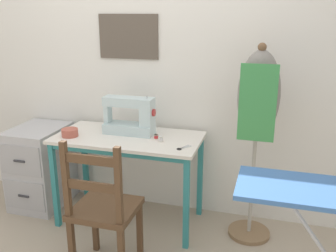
{
  "coord_description": "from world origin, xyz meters",
  "views": [
    {
      "loc": [
        1.06,
        -2.27,
        1.67
      ],
      "look_at": [
        0.33,
        0.26,
        0.85
      ],
      "focal_mm": 40.0,
      "sensor_mm": 36.0,
      "label": 1
    }
  ],
  "objects_px": {
    "filing_cabinet": "(41,166)",
    "dress_form": "(258,107)",
    "scissors": "(182,148)",
    "thread_spool_mid_table": "(161,139)",
    "wooden_chair": "(103,210)",
    "sewing_machine": "(132,117)",
    "thread_spool_near_machine": "(156,137)",
    "fabric_bowl": "(70,132)"
  },
  "relations": [
    {
      "from": "scissors",
      "to": "dress_form",
      "type": "bearing_deg",
      "value": 21.98
    },
    {
      "from": "filing_cabinet",
      "to": "dress_form",
      "type": "height_order",
      "value": "dress_form"
    },
    {
      "from": "thread_spool_mid_table",
      "to": "filing_cabinet",
      "type": "bearing_deg",
      "value": 174.98
    },
    {
      "from": "scissors",
      "to": "thread_spool_near_machine",
      "type": "distance_m",
      "value": 0.28
    },
    {
      "from": "thread_spool_near_machine",
      "to": "dress_form",
      "type": "height_order",
      "value": "dress_form"
    },
    {
      "from": "dress_form",
      "to": "fabric_bowl",
      "type": "bearing_deg",
      "value": -172.73
    },
    {
      "from": "thread_spool_near_machine",
      "to": "dress_form",
      "type": "bearing_deg",
      "value": 3.75
    },
    {
      "from": "dress_form",
      "to": "sewing_machine",
      "type": "bearing_deg",
      "value": 179.1
    },
    {
      "from": "fabric_bowl",
      "to": "scissors",
      "type": "xyz_separation_m",
      "value": [
        0.9,
        -0.02,
        -0.03
      ]
    },
    {
      "from": "sewing_machine",
      "to": "dress_form",
      "type": "distance_m",
      "value": 0.97
    },
    {
      "from": "sewing_machine",
      "to": "fabric_bowl",
      "type": "bearing_deg",
      "value": -156.37
    },
    {
      "from": "sewing_machine",
      "to": "wooden_chair",
      "type": "relative_size",
      "value": 0.44
    },
    {
      "from": "filing_cabinet",
      "to": "thread_spool_near_machine",
      "type": "bearing_deg",
      "value": -2.65
    },
    {
      "from": "sewing_machine",
      "to": "dress_form",
      "type": "bearing_deg",
      "value": -0.9
    },
    {
      "from": "dress_form",
      "to": "filing_cabinet",
      "type": "bearing_deg",
      "value": 179.93
    },
    {
      "from": "wooden_chair",
      "to": "dress_form",
      "type": "height_order",
      "value": "dress_form"
    },
    {
      "from": "fabric_bowl",
      "to": "thread_spool_near_machine",
      "type": "bearing_deg",
      "value": 11.12
    },
    {
      "from": "wooden_chair",
      "to": "fabric_bowl",
      "type": "bearing_deg",
      "value": 134.84
    },
    {
      "from": "filing_cabinet",
      "to": "scissors",
      "type": "bearing_deg",
      "value": -8.66
    },
    {
      "from": "thread_spool_mid_table",
      "to": "thread_spool_near_machine",
      "type": "bearing_deg",
      "value": 136.7
    },
    {
      "from": "scissors",
      "to": "dress_form",
      "type": "relative_size",
      "value": 0.08
    },
    {
      "from": "fabric_bowl",
      "to": "thread_spool_mid_table",
      "type": "height_order",
      "value": "fabric_bowl"
    },
    {
      "from": "wooden_chair",
      "to": "filing_cabinet",
      "type": "relative_size",
      "value": 1.33
    },
    {
      "from": "thread_spool_mid_table",
      "to": "wooden_chair",
      "type": "xyz_separation_m",
      "value": [
        -0.2,
        -0.6,
        -0.3
      ]
    },
    {
      "from": "scissors",
      "to": "filing_cabinet",
      "type": "bearing_deg",
      "value": 171.34
    },
    {
      "from": "thread_spool_near_machine",
      "to": "dress_form",
      "type": "xyz_separation_m",
      "value": [
        0.74,
        0.05,
        0.27
      ]
    },
    {
      "from": "dress_form",
      "to": "scissors",
      "type": "bearing_deg",
      "value": -158.02
    },
    {
      "from": "scissors",
      "to": "thread_spool_near_machine",
      "type": "relative_size",
      "value": 3.2
    },
    {
      "from": "fabric_bowl",
      "to": "scissors",
      "type": "relative_size",
      "value": 1.06
    },
    {
      "from": "fabric_bowl",
      "to": "thread_spool_mid_table",
      "type": "distance_m",
      "value": 0.72
    },
    {
      "from": "wooden_chair",
      "to": "sewing_machine",
      "type": "bearing_deg",
      "value": 95.82
    },
    {
      "from": "scissors",
      "to": "thread_spool_mid_table",
      "type": "distance_m",
      "value": 0.21
    },
    {
      "from": "sewing_machine",
      "to": "filing_cabinet",
      "type": "height_order",
      "value": "sewing_machine"
    },
    {
      "from": "scissors",
      "to": "dress_form",
      "type": "xyz_separation_m",
      "value": [
        0.5,
        0.2,
        0.28
      ]
    },
    {
      "from": "wooden_chair",
      "to": "thread_spool_mid_table",
      "type": "bearing_deg",
      "value": 71.45
    },
    {
      "from": "sewing_machine",
      "to": "fabric_bowl",
      "type": "relative_size",
      "value": 3.25
    },
    {
      "from": "scissors",
      "to": "wooden_chair",
      "type": "xyz_separation_m",
      "value": [
        -0.39,
        -0.49,
        -0.29
      ]
    },
    {
      "from": "scissors",
      "to": "filing_cabinet",
      "type": "height_order",
      "value": "scissors"
    },
    {
      "from": "scissors",
      "to": "thread_spool_near_machine",
      "type": "height_order",
      "value": "thread_spool_near_machine"
    },
    {
      "from": "wooden_chair",
      "to": "dress_form",
      "type": "relative_size",
      "value": 0.65
    },
    {
      "from": "thread_spool_mid_table",
      "to": "dress_form",
      "type": "bearing_deg",
      "value": 8.17
    },
    {
      "from": "dress_form",
      "to": "thread_spool_mid_table",
      "type": "bearing_deg",
      "value": -171.83
    }
  ]
}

